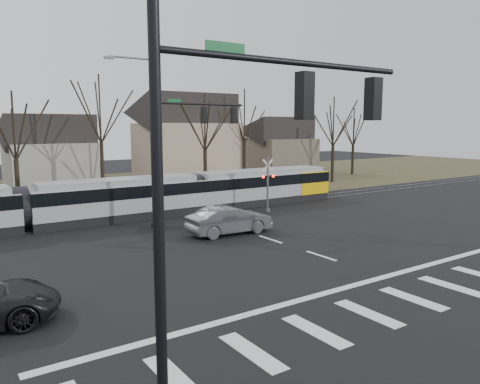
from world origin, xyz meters
TOP-DOWN VIEW (x-y plane):
  - ground at (0.00, 0.00)m, footprint 140.00×140.00m
  - grass_verge at (0.00, 32.00)m, footprint 140.00×28.00m
  - crosswalk at (0.00, -4.00)m, footprint 27.00×2.60m
  - stop_line at (0.00, -1.80)m, footprint 28.00×0.35m
  - lane_dashes at (0.00, 16.00)m, footprint 0.18×30.00m
  - rail_pair at (0.00, 15.80)m, footprint 90.00×1.52m
  - tram at (-5.11, 16.00)m, footprint 36.34×2.70m
  - sedan at (-1.14, 8.41)m, footprint 2.12×5.12m
  - signal_pole_near_left at (-10.41, -6.00)m, footprint 9.28×0.44m
  - signal_pole_far at (-2.41, 12.50)m, footprint 9.28×0.44m
  - rail_crossing_signal at (5.00, 12.79)m, footprint 1.08×0.36m
  - tree_row at (2.00, 26.00)m, footprint 59.20×7.20m
  - house_b at (-5.00, 36.00)m, footprint 8.64×7.56m
  - house_c at (9.00, 33.00)m, footprint 10.80×8.64m
  - house_d at (24.00, 35.00)m, footprint 8.64×7.56m

SIDE VIEW (x-z plane):
  - ground at x=0.00m, z-range 0.00..0.00m
  - grass_verge at x=0.00m, z-range 0.00..0.01m
  - crosswalk at x=0.00m, z-range 0.00..0.01m
  - stop_line at x=0.00m, z-range 0.00..0.01m
  - lane_dashes at x=0.00m, z-range 0.00..0.01m
  - rail_pair at x=0.00m, z-range 0.00..0.06m
  - sedan at x=-1.14m, z-range 0.00..1.64m
  - tram at x=-5.11m, z-range 0.12..2.88m
  - rail_crossing_signal at x=5.00m, z-range -0.11..3.89m
  - house_b at x=-5.00m, z-range 0.14..7.79m
  - house_d at x=24.00m, z-range 0.14..7.79m
  - tree_row at x=2.00m, z-range 0.00..10.00m
  - house_c at x=9.00m, z-range 0.18..10.28m
  - signal_pole_near_left at x=-10.41m, z-range 0.60..10.80m
  - signal_pole_far at x=-2.41m, z-range 0.60..10.80m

